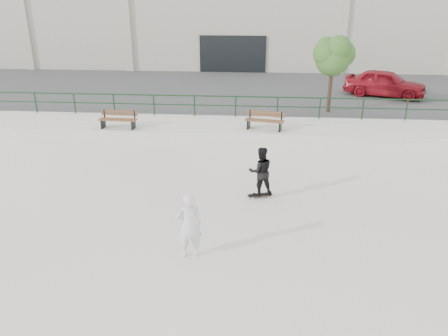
# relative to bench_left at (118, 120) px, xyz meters

# --- Properties ---
(ground) EXTENTS (120.00, 120.00, 0.00)m
(ground) POSITION_rel_bench_left_xyz_m (4.06, -8.48, -0.88)
(ground) COLOR beige
(ground) RESTS_ON ground
(ledge) EXTENTS (30.00, 3.00, 0.50)m
(ledge) POSITION_rel_bench_left_xyz_m (4.06, 1.02, -0.63)
(ledge) COLOR beige
(ledge) RESTS_ON ground
(parking_strip) EXTENTS (60.00, 14.00, 0.50)m
(parking_strip) POSITION_rel_bench_left_xyz_m (4.06, 9.52, -0.63)
(parking_strip) COLOR #404040
(parking_strip) RESTS_ON ground
(railing) EXTENTS (28.00, 0.06, 1.03)m
(railing) POSITION_rel_bench_left_xyz_m (4.06, 2.32, 0.36)
(railing) COLOR #14391A
(railing) RESTS_ON ledge
(commercial_building) EXTENTS (44.20, 16.33, 8.00)m
(commercial_building) POSITION_rel_bench_left_xyz_m (4.06, 23.51, 3.69)
(commercial_building) COLOR #A9A698
(commercial_building) RESTS_ON ground
(bench_left) EXTENTS (1.69, 0.56, 0.77)m
(bench_left) POSITION_rel_bench_left_xyz_m (0.00, 0.00, 0.00)
(bench_left) COLOR brown
(bench_left) RESTS_ON ledge
(bench_right) EXTENTS (1.76, 0.83, 0.78)m
(bench_right) POSITION_rel_bench_left_xyz_m (6.45, 0.34, 0.01)
(bench_right) COLOR brown
(bench_right) RESTS_ON ledge
(tree) EXTENTS (2.12, 1.89, 3.77)m
(tree) POSITION_rel_bench_left_xyz_m (9.71, 3.78, 2.45)
(tree) COLOR #3D301E
(tree) RESTS_ON parking_strip
(red_car) EXTENTS (4.86, 3.45, 1.54)m
(red_car) POSITION_rel_bench_left_xyz_m (13.39, 7.64, 0.39)
(red_car) COLOR maroon
(red_car) RESTS_ON parking_strip
(skateboard) EXTENTS (0.80, 0.44, 0.09)m
(skateboard) POSITION_rel_bench_left_xyz_m (6.31, -5.59, -0.81)
(skateboard) COLOR black
(skateboard) RESTS_ON ground
(standing_skater) EXTENTS (0.89, 0.77, 1.59)m
(standing_skater) POSITION_rel_bench_left_xyz_m (6.31, -5.59, 0.01)
(standing_skater) COLOR black
(standing_skater) RESTS_ON skateboard
(seated_skater) EXTENTS (0.69, 0.54, 1.67)m
(seated_skater) POSITION_rel_bench_left_xyz_m (4.61, -9.09, -0.05)
(seated_skater) COLOR silver
(seated_skater) RESTS_ON ground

